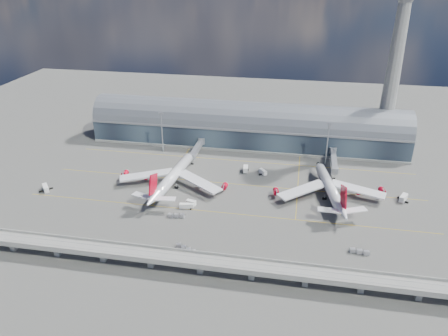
% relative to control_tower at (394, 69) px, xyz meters
% --- Properties ---
extents(ground, '(500.00, 500.00, 0.00)m').
position_rel_control_tower_xyz_m(ground, '(-85.00, -83.00, -51.64)').
color(ground, '#474744').
rests_on(ground, ground).
extents(taxi_lines, '(200.00, 80.12, 0.01)m').
position_rel_control_tower_xyz_m(taxi_lines, '(-85.00, -60.89, -51.63)').
color(taxi_lines, gold).
rests_on(taxi_lines, ground).
extents(terminal, '(200.00, 30.00, 28.00)m').
position_rel_control_tower_xyz_m(terminal, '(-85.00, -5.01, -40.30)').
color(terminal, '#1F2834').
rests_on(terminal, ground).
extents(control_tower, '(19.00, 19.00, 103.00)m').
position_rel_control_tower_xyz_m(control_tower, '(0.00, 0.00, 0.00)').
color(control_tower, gray).
rests_on(control_tower, ground).
extents(guideway, '(220.00, 8.50, 7.20)m').
position_rel_control_tower_xyz_m(guideway, '(-85.00, -138.00, -46.34)').
color(guideway, gray).
rests_on(guideway, ground).
extents(floodlight_mast_left, '(3.00, 0.70, 25.70)m').
position_rel_control_tower_xyz_m(floodlight_mast_left, '(-135.00, -28.00, -38.00)').
color(floodlight_mast_left, gray).
rests_on(floodlight_mast_left, ground).
extents(floodlight_mast_right, '(3.00, 0.70, 25.70)m').
position_rel_control_tower_xyz_m(floodlight_mast_right, '(-35.00, -28.00, -38.00)').
color(floodlight_mast_right, gray).
rests_on(floodlight_mast_right, ground).
extents(airliner_left, '(59.89, 62.95, 19.17)m').
position_rel_control_tower_xyz_m(airliner_left, '(-115.97, -71.76, -46.16)').
color(airliner_left, white).
rests_on(airliner_left, ground).
extents(airliner_right, '(56.90, 59.54, 19.00)m').
position_rel_control_tower_xyz_m(airliner_right, '(-33.90, -68.66, -46.71)').
color(airliner_right, white).
rests_on(airliner_right, ground).
extents(jet_bridge_left, '(4.40, 28.00, 7.25)m').
position_rel_control_tower_xyz_m(jet_bridge_left, '(-112.29, -29.88, -46.46)').
color(jet_bridge_left, gray).
rests_on(jet_bridge_left, ground).
extents(jet_bridge_right, '(4.40, 32.00, 7.25)m').
position_rel_control_tower_xyz_m(jet_bridge_right, '(-30.72, -31.82, -46.46)').
color(jet_bridge_right, gray).
rests_on(jet_bridge_right, ground).
extents(service_truck_0, '(6.39, 7.06, 2.98)m').
position_rel_control_tower_xyz_m(service_truck_0, '(-179.85, -88.41, -50.10)').
color(service_truck_0, silver).
rests_on(service_truck_0, ground).
extents(service_truck_1, '(5.18, 3.37, 2.77)m').
position_rel_control_tower_xyz_m(service_truck_1, '(-101.17, -89.15, -50.24)').
color(service_truck_1, silver).
rests_on(service_truck_1, ground).
extents(service_truck_2, '(7.16, 2.88, 2.52)m').
position_rel_control_tower_xyz_m(service_truck_2, '(-102.65, -92.16, -50.32)').
color(service_truck_2, silver).
rests_on(service_truck_2, ground).
extents(service_truck_3, '(5.15, 6.95, 3.15)m').
position_rel_control_tower_xyz_m(service_truck_3, '(2.45, -65.39, -50.02)').
color(service_truck_3, silver).
rests_on(service_truck_3, ground).
extents(service_truck_4, '(3.26, 5.83, 3.24)m').
position_rel_control_tower_xyz_m(service_truck_4, '(-79.99, -46.97, -50.00)').
color(service_truck_4, silver).
rests_on(service_truck_4, ground).
extents(service_truck_5, '(5.03, 5.41, 2.59)m').
position_rel_control_tower_xyz_m(service_truck_5, '(-69.88, -48.37, -50.31)').
color(service_truck_5, silver).
rests_on(service_truck_5, ground).
extents(cargo_train_0, '(8.18, 2.68, 1.80)m').
position_rel_control_tower_xyz_m(cargo_train_0, '(-105.32, -101.18, -50.70)').
color(cargo_train_0, gray).
rests_on(cargo_train_0, ground).
extents(cargo_train_1, '(12.40, 6.93, 1.72)m').
position_rel_control_tower_xyz_m(cargo_train_1, '(-92.86, -126.08, -50.74)').
color(cargo_train_1, gray).
rests_on(cargo_train_1, ground).
extents(cargo_train_2, '(8.31, 2.92, 1.82)m').
position_rel_control_tower_xyz_m(cargo_train_2, '(-23.17, -114.37, -50.69)').
color(cargo_train_2, gray).
rests_on(cargo_train_2, ground).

